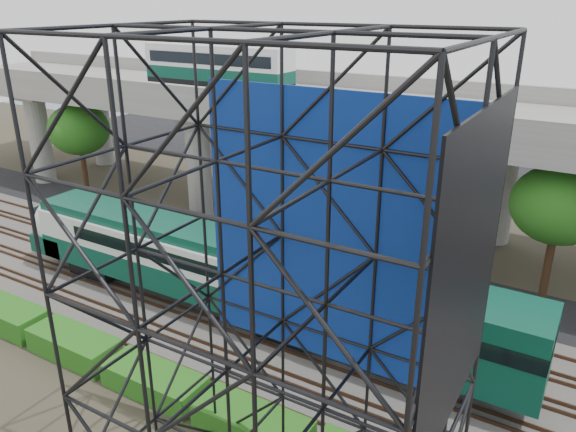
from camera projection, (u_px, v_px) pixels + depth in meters
The scene contains 13 objects.
ground at pixel (201, 336), 27.81m from camera, with size 140.00×140.00×0.00m, color #474233.
ballast_bed at pixel (225, 315), 29.37m from camera, with size 90.00×12.00×0.20m, color slate.
service_road at pixel (304, 257), 36.21m from camera, with size 90.00×5.00×0.08m, color black.
parking_lot at pixel (421, 168), 55.04m from camera, with size 90.00×18.00×0.08m, color black.
harbor_water at pixel (475, 127), 72.68m from camera, with size 140.00×40.00×0.03m, color #3F5269.
rail_tracks at pixel (225, 313), 29.31m from camera, with size 90.00×9.52×0.16m.
commuter_train at pixel (215, 265), 28.62m from camera, with size 29.30×3.06×4.30m.
overpass at pixel (335, 115), 38.02m from camera, with size 80.00×12.00×12.40m.
scaffold_tower at pixel (273, 341), 14.28m from camera, with size 9.36×6.36×15.00m.
hedge_strip at pixel (155, 380), 23.68m from camera, with size 34.60×1.80×1.20m.
trees at pixel (287, 145), 40.96m from camera, with size 40.94×16.94×7.69m.
suv at pixel (182, 222), 39.89m from camera, with size 2.28×4.96×1.38m, color black.
parked_cars at pixel (427, 164), 54.15m from camera, with size 35.57×9.40×1.26m.
Camera 1 is at (15.83, -18.23, 15.63)m, focal length 35.00 mm.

